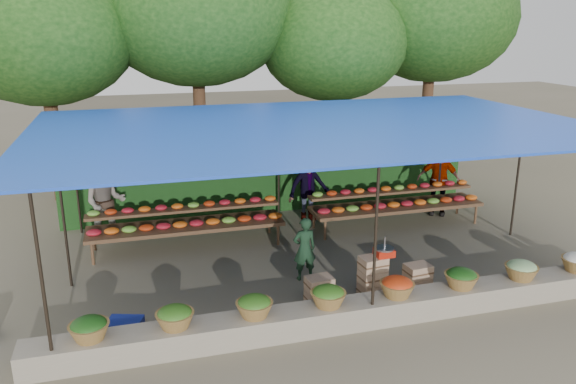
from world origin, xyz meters
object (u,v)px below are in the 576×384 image
object	(u,v)px
crate_counter	(371,281)
blue_crate_back	(125,329)
vendor_seated	(305,249)
weighing_scale	(384,251)

from	to	relation	value
crate_counter	blue_crate_back	bearing A→B (deg)	-176.95
vendor_seated	blue_crate_back	world-z (taller)	vendor_seated
crate_counter	vendor_seated	size ratio (longest dim) A/B	1.91
weighing_scale	vendor_seated	bearing A→B (deg)	138.13
crate_counter	weighing_scale	world-z (taller)	weighing_scale
weighing_scale	blue_crate_back	bearing A→B (deg)	-177.10
weighing_scale	crate_counter	bearing A→B (deg)	180.00
weighing_scale	vendor_seated	xyz separation A→B (m)	(-1.15, 1.03, -0.23)
crate_counter	vendor_seated	world-z (taller)	vendor_seated
blue_crate_back	weighing_scale	bearing A→B (deg)	20.92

